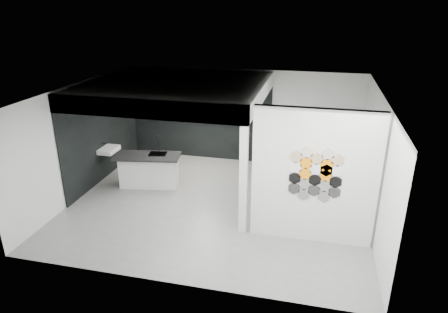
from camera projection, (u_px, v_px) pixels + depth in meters
floor at (217, 204)px, 9.74m from camera, size 7.00×6.00×0.01m
partition_panel at (314, 177)px, 7.84m from camera, size 2.45×0.15×2.80m
bay_clad_back at (200, 121)px, 12.27m from camera, size 4.40×0.04×2.35m
bay_clad_left at (104, 136)px, 10.96m from camera, size 0.04×4.00×2.35m
bulkhead at (176, 90)px, 9.99m from camera, size 4.40×4.00×0.40m
corner_column at (243, 181)px, 8.23m from camera, size 0.16×0.16×2.35m
fascia_beam at (145, 109)px, 8.25m from camera, size 4.40×0.16×0.40m
wall_basin at (109, 150)px, 10.84m from camera, size 0.40×0.60×0.12m
display_shelf at (202, 118)px, 12.11m from camera, size 3.00×0.15×0.04m
kitchen_island at (149, 170)px, 10.56m from camera, size 1.80×1.02×1.37m
stockpot at (165, 113)px, 12.33m from camera, size 0.23×0.23×0.16m
kettle at (225, 117)px, 11.92m from camera, size 0.20×0.20×0.15m
glass_bowl at (246, 119)px, 11.80m from camera, size 0.17×0.17×0.09m
glass_vase at (246, 118)px, 11.79m from camera, size 0.14×0.14×0.16m
bottle_dark at (184, 113)px, 12.19m from camera, size 0.09×0.09×0.18m
utensil_cup at (186, 115)px, 12.19m from camera, size 0.11×0.11×0.10m
hex_tile_cluster at (316, 174)px, 7.72m from camera, size 1.04×0.02×1.16m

